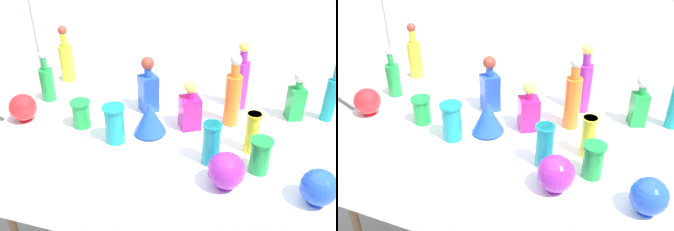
{
  "view_description": "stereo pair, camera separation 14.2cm",
  "coord_description": "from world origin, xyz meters",
  "views": [
    {
      "loc": [
        0.47,
        -1.57,
        1.84
      ],
      "look_at": [
        0.0,
        0.0,
        0.86
      ],
      "focal_mm": 40.0,
      "sensor_mm": 36.0,
      "label": 1
    },
    {
      "loc": [
        0.6,
        -1.52,
        1.84
      ],
      "look_at": [
        0.0,
        0.0,
        0.86
      ],
      "focal_mm": 40.0,
      "sensor_mm": 36.0,
      "label": 2
    }
  ],
  "objects": [
    {
      "name": "round_bowl_0",
      "position": [
        -0.78,
        -0.11,
        0.84
      ],
      "size": [
        0.15,
        0.15,
        0.16
      ],
      "color": "red",
      "rests_on": "display_table"
    },
    {
      "name": "round_bowl_2",
      "position": [
        0.35,
        -0.33,
        0.85
      ],
      "size": [
        0.16,
        0.16,
        0.17
      ],
      "color": "purple",
      "rests_on": "display_table"
    },
    {
      "name": "tall_bottle_3",
      "position": [
        -0.81,
        0.41,
        0.91
      ],
      "size": [
        0.09,
        0.09,
        0.37
      ],
      "color": "yellow",
      "rests_on": "display_table"
    },
    {
      "name": "slender_vase_4",
      "position": [
        -0.23,
        -0.15,
        0.87
      ],
      "size": [
        0.11,
        0.11,
        0.2
      ],
      "color": "teal",
      "rests_on": "display_table"
    },
    {
      "name": "round_bowl_1",
      "position": [
        0.72,
        -0.33,
        0.84
      ],
      "size": [
        0.15,
        0.15,
        0.16
      ],
      "color": "blue",
      "rests_on": "display_table"
    },
    {
      "name": "square_decanter_2",
      "position": [
        0.62,
        0.33,
        0.88
      ],
      "size": [
        0.1,
        0.1,
        0.28
      ],
      "color": "#198C38",
      "rests_on": "display_table"
    },
    {
      "name": "slender_vase_3",
      "position": [
        -0.45,
        -0.08,
        0.84
      ],
      "size": [
        0.11,
        0.11,
        0.15
      ],
      "color": "#198C38",
      "rests_on": "display_table"
    },
    {
      "name": "display_table",
      "position": [
        0.0,
        -0.04,
        0.7
      ],
      "size": [
        1.8,
        0.99,
        0.76
      ],
      "color": "white",
      "rests_on": "ground"
    },
    {
      "name": "tall_bottle_0",
      "position": [
        0.8,
        0.37,
        0.91
      ],
      "size": [
        0.07,
        0.07,
        0.38
      ],
      "color": "teal",
      "rests_on": "display_table"
    },
    {
      "name": "slender_vase_0",
      "position": [
        0.43,
        -0.05,
        0.87
      ],
      "size": [
        0.08,
        0.08,
        0.21
      ],
      "color": "yellow",
      "rests_on": "display_table"
    },
    {
      "name": "square_decanter_1",
      "position": [
        -0.17,
        0.19,
        0.9
      ],
      "size": [
        0.13,
        0.13,
        0.32
      ],
      "color": "blue",
      "rests_on": "display_table"
    },
    {
      "name": "slender_vase_1",
      "position": [
        0.48,
        -0.19,
        0.85
      ],
      "size": [
        0.1,
        0.1,
        0.17
      ],
      "color": "#198C38",
      "rests_on": "display_table"
    },
    {
      "name": "tall_bottle_1",
      "position": [
        0.3,
        0.18,
        0.93
      ],
      "size": [
        0.08,
        0.08,
        0.4
      ],
      "color": "orange",
      "rests_on": "display_table"
    },
    {
      "name": "price_tag_center",
      "position": [
        -0.24,
        -0.43,
        0.78
      ],
      "size": [
        0.05,
        0.02,
        0.04
      ],
      "primitive_type": "cube",
      "rotation": [
        -0.21,
        0.0,
        0.04
      ],
      "color": "white",
      "rests_on": "display_table"
    },
    {
      "name": "tall_bottle_4",
      "position": [
        0.32,
        0.37,
        0.93
      ],
      "size": [
        0.08,
        0.08,
        0.4
      ],
      "color": "purple",
      "rests_on": "display_table"
    },
    {
      "name": "tall_bottle_2",
      "position": [
        -0.78,
        0.14,
        0.88
      ],
      "size": [
        0.08,
        0.08,
        0.31
      ],
      "color": "#198C38",
      "rests_on": "display_table"
    },
    {
      "name": "square_decanter_0",
      "position": [
        0.1,
        0.08,
        0.87
      ],
      "size": [
        0.14,
        0.14,
        0.27
      ],
      "color": "#C61972",
      "rests_on": "display_table"
    },
    {
      "name": "canopy_pole",
      "position": [
        -1.1,
        0.56,
        0.88
      ],
      "size": [
        0.18,
        0.18,
        2.26
      ],
      "color": "silver",
      "rests_on": "ground"
    },
    {
      "name": "price_tag_left",
      "position": [
        -0.42,
        -0.39,
        0.78
      ],
      "size": [
        0.05,
        0.02,
        0.05
      ],
      "primitive_type": "cube",
      "rotation": [
        -0.21,
        0.0,
        -0.19
      ],
      "color": "white",
      "rests_on": "display_table"
    },
    {
      "name": "slender_vase_2",
      "position": [
        0.26,
        -0.19,
        0.87
      ],
      "size": [
        0.09,
        0.09,
        0.21
      ],
      "color": "teal",
      "rests_on": "display_table"
    },
    {
      "name": "fluted_vase_0",
      "position": [
        -0.09,
        -0.04,
        0.85
      ],
      "size": [
        0.17,
        0.17,
        0.18
      ],
      "color": "blue",
      "rests_on": "display_table"
    }
  ]
}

